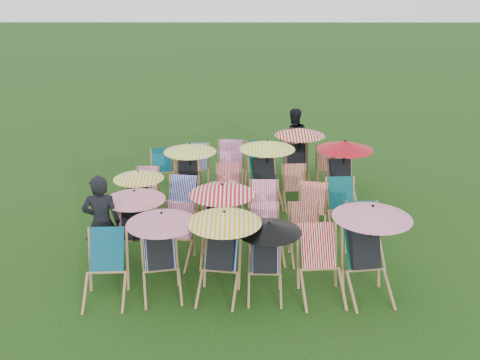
{
  "coord_description": "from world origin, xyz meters",
  "views": [
    {
      "loc": [
        -0.01,
        -9.39,
        4.67
      ],
      "look_at": [
        -0.07,
        0.44,
        0.9
      ],
      "focal_mm": 40.0,
      "sensor_mm": 36.0,
      "label": 1
    }
  ],
  "objects_px": {
    "person_left": "(102,223)",
    "deckchair_5": "(369,250)",
    "deckchair_29": "(329,168)",
    "person_rear": "(293,140)",
    "deckchair_0": "(105,269)"
  },
  "relations": [
    {
      "from": "deckchair_0",
      "to": "deckchair_5",
      "type": "relative_size",
      "value": 0.69
    },
    {
      "from": "person_left",
      "to": "deckchair_5",
      "type": "bearing_deg",
      "value": 163.86
    },
    {
      "from": "deckchair_5",
      "to": "person_left",
      "type": "distance_m",
      "value": 4.32
    },
    {
      "from": "deckchair_0",
      "to": "person_left",
      "type": "height_order",
      "value": "person_left"
    },
    {
      "from": "deckchair_5",
      "to": "person_rear",
      "type": "bearing_deg",
      "value": 88.1
    },
    {
      "from": "deckchair_5",
      "to": "person_left",
      "type": "relative_size",
      "value": 0.85
    },
    {
      "from": "deckchair_5",
      "to": "deckchair_29",
      "type": "bearing_deg",
      "value": 80.22
    },
    {
      "from": "deckchair_0",
      "to": "deckchair_5",
      "type": "height_order",
      "value": "deckchair_5"
    },
    {
      "from": "deckchair_5",
      "to": "deckchair_29",
      "type": "xyz_separation_m",
      "value": [
        0.1,
        4.57,
        -0.31
      ]
    },
    {
      "from": "person_rear",
      "to": "deckchair_0",
      "type": "bearing_deg",
      "value": 50.63
    },
    {
      "from": "deckchair_29",
      "to": "person_left",
      "type": "height_order",
      "value": "person_left"
    },
    {
      "from": "deckchair_5",
      "to": "deckchair_29",
      "type": "relative_size",
      "value": 1.59
    },
    {
      "from": "deckchair_0",
      "to": "person_rear",
      "type": "relative_size",
      "value": 0.62
    },
    {
      "from": "deckchair_29",
      "to": "person_left",
      "type": "xyz_separation_m",
      "value": [
        -4.36,
        -3.83,
        0.39
      ]
    },
    {
      "from": "deckchair_29",
      "to": "person_rear",
      "type": "xyz_separation_m",
      "value": [
        -0.76,
        1.13,
        0.35
      ]
    }
  ]
}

